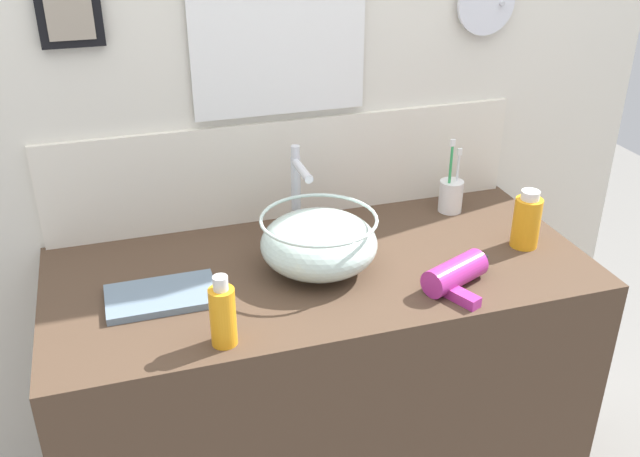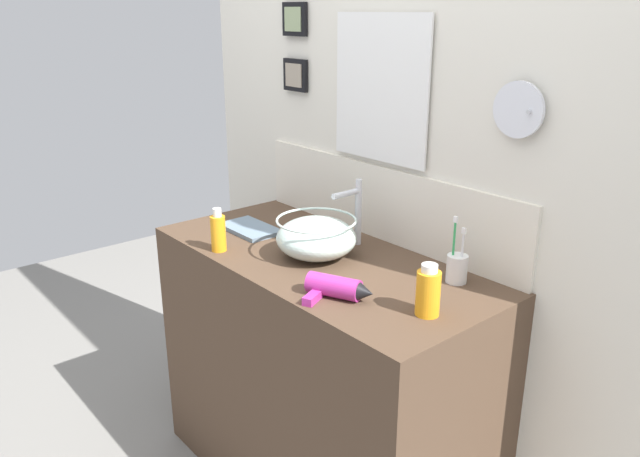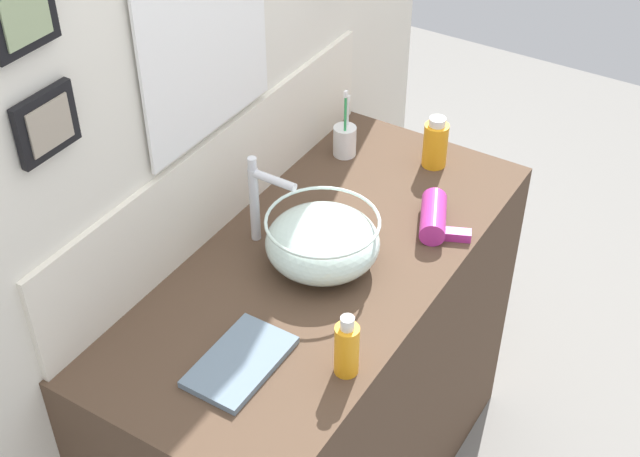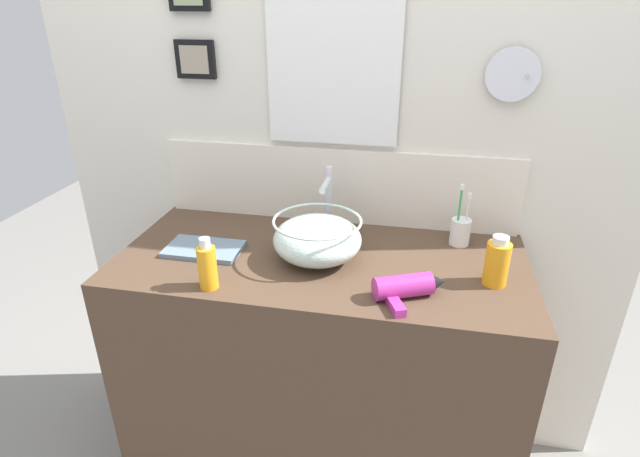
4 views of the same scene
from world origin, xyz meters
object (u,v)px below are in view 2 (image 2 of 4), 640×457
glass_bowl_sink (316,237)px  hair_drier (337,288)px  soap_dispenser (428,292)px  toothbrush_cup (457,268)px  faucet (355,208)px  hand_towel (250,229)px  lotion_bottle (218,232)px

glass_bowl_sink → hair_drier: bearing=-29.3°
soap_dispenser → glass_bowl_sink: bearing=175.5°
glass_bowl_sink → toothbrush_cup: bearing=24.1°
faucet → hand_towel: bearing=-151.6°
faucet → soap_dispenser: bearing=-22.7°
glass_bowl_sink → hand_towel: (-0.36, -0.02, -0.06)m
glass_bowl_sink → hair_drier: size_ratio=1.29×
glass_bowl_sink → lotion_bottle: lotion_bottle is taller
hand_towel → hair_drier: bearing=-12.0°
toothbrush_cup → hand_towel: bearing=-165.0°
hair_drier → soap_dispenser: size_ratio=1.41×
hair_drier → soap_dispenser: 0.27m
faucet → hair_drier: (0.28, -0.33, -0.11)m
lotion_bottle → hand_towel: 0.23m
soap_dispenser → faucet: bearing=157.3°
hair_drier → hand_towel: 0.66m
glass_bowl_sink → toothbrush_cup: size_ratio=1.29×
lotion_bottle → faucet: bearing=56.3°
soap_dispenser → hand_towel: bearing=178.7°
hair_drier → glass_bowl_sink: bearing=150.7°
glass_bowl_sink → soap_dispenser: size_ratio=1.83×
faucet → hand_towel: size_ratio=1.00×
hair_drier → toothbrush_cup: (0.15, 0.35, 0.02)m
faucet → soap_dispenser: size_ratio=1.60×
faucet → toothbrush_cup: 0.44m
faucet → hair_drier: size_ratio=1.14×
glass_bowl_sink → faucet: size_ratio=1.14×
glass_bowl_sink → soap_dispenser: (0.52, -0.04, -0.00)m
glass_bowl_sink → hand_towel: size_ratio=1.13×
faucet → glass_bowl_sink: bearing=-90.0°
hair_drier → hand_towel: hair_drier is taller
hair_drier → hand_towel: (-0.64, 0.14, -0.02)m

